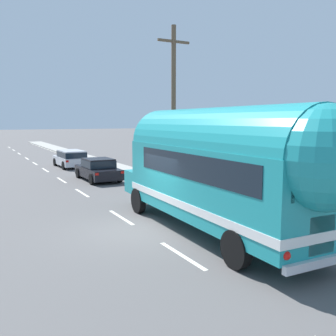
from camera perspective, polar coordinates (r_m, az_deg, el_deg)
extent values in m
plane|color=#565454|center=(12.90, -4.14, -9.45)|extent=(300.00, 300.00, 0.00)
cube|color=silver|center=(10.58, 2.15, -13.23)|extent=(0.14, 2.40, 0.01)
cube|color=silver|center=(14.58, -7.22, -7.50)|extent=(0.14, 2.40, 0.01)
cube|color=silver|center=(19.70, -13.05, -3.73)|extent=(0.14, 2.40, 0.01)
cube|color=silver|center=(24.18, -16.00, -1.80)|extent=(0.14, 2.40, 0.01)
cube|color=silver|center=(29.44, -18.28, -0.30)|extent=(0.14, 2.40, 0.01)
cube|color=silver|center=(34.21, -19.73, 0.66)|extent=(0.14, 2.40, 0.01)
cube|color=silver|center=(39.07, -20.83, 1.39)|extent=(0.14, 2.40, 0.01)
cube|color=silver|center=(45.00, -21.86, 2.06)|extent=(0.14, 2.40, 0.01)
cube|color=silver|center=(50.54, -22.59, 2.55)|extent=(0.14, 2.40, 0.01)
cube|color=silver|center=(55.91, -23.17, 2.92)|extent=(0.14, 2.40, 0.01)
cube|color=silver|center=(25.23, -7.15, -1.20)|extent=(0.12, 80.00, 0.01)
cube|color=#9E9B93|center=(23.81, -3.05, -1.49)|extent=(2.10, 90.00, 0.15)
cylinder|color=brown|center=(19.54, 0.86, 8.88)|extent=(0.24, 0.24, 8.50)
cube|color=brown|center=(19.93, 0.88, 18.85)|extent=(1.80, 0.12, 0.12)
cube|color=teal|center=(12.11, 7.45, -2.09)|extent=(2.72, 8.48, 2.30)
cylinder|color=teal|center=(11.97, 7.54, 3.34)|extent=(2.66, 8.37, 2.45)
sphere|color=teal|center=(8.87, 22.88, 1.46)|extent=(2.40, 2.40, 2.40)
cube|color=teal|center=(16.40, -2.20, -1.96)|extent=(2.29, 1.36, 0.95)
cube|color=white|center=(12.23, 7.40, -5.10)|extent=(2.76, 8.52, 0.24)
cube|color=black|center=(11.78, 8.32, 0.58)|extent=(2.70, 6.68, 0.76)
cube|color=black|center=(8.93, 22.77, -1.74)|extent=(2.00, 0.13, 0.84)
cube|color=white|center=(9.19, 22.43, -9.47)|extent=(0.80, 0.08, 0.90)
cube|color=silver|center=(9.32, 22.68, -13.13)|extent=(2.34, 0.20, 0.20)
sphere|color=red|center=(8.54, 17.66, -12.66)|extent=(0.20, 0.20, 0.20)
cube|color=black|center=(15.70, -1.31, 2.50)|extent=(2.14, 0.16, 0.96)
cube|color=silver|center=(17.04, -3.17, -2.04)|extent=(0.90, 0.12, 0.56)
cylinder|color=black|center=(15.10, -4.56, -5.00)|extent=(0.29, 1.01, 1.00)
cylinder|color=black|center=(16.12, 3.17, -4.21)|extent=(0.29, 1.01, 1.00)
cylinder|color=black|center=(9.70, 10.36, -12.18)|extent=(0.29, 1.01, 1.00)
cylinder|color=black|center=(11.21, 20.07, -9.81)|extent=(0.29, 1.01, 1.00)
cube|color=black|center=(23.64, -10.68, -0.58)|extent=(1.82, 4.32, 0.60)
cube|color=black|center=(23.45, -10.62, 0.77)|extent=(1.60, 1.96, 0.55)
cube|color=black|center=(23.45, -10.62, 0.70)|extent=(1.66, 2.01, 0.43)
cube|color=red|center=(21.34, -10.84, -0.94)|extent=(0.20, 0.04, 0.14)
cube|color=red|center=(21.86, -7.00, -0.67)|extent=(0.20, 0.04, 0.14)
cylinder|color=black|center=(24.80, -13.59, -0.76)|extent=(0.21, 0.64, 0.64)
cylinder|color=black|center=(25.29, -9.87, -0.51)|extent=(0.21, 0.64, 0.64)
cylinder|color=black|center=(22.04, -11.59, -1.70)|extent=(0.21, 0.64, 0.64)
cylinder|color=black|center=(22.60, -7.47, -1.39)|extent=(0.21, 0.64, 0.64)
cube|color=silver|center=(30.75, -14.78, 1.11)|extent=(1.90, 4.27, 0.60)
cube|color=silver|center=(30.24, -14.58, 2.11)|extent=(1.67, 2.82, 0.55)
cube|color=black|center=(30.24, -14.58, 2.05)|extent=(1.73, 2.86, 0.43)
cube|color=red|center=(28.49, -15.20, 0.98)|extent=(0.20, 0.04, 0.14)
cube|color=red|center=(28.92, -12.20, 1.16)|extent=(0.20, 0.04, 0.14)
cylinder|color=black|center=(31.94, -16.92, 0.90)|extent=(0.21, 0.64, 0.64)
cylinder|color=black|center=(32.35, -13.94, 1.08)|extent=(0.21, 0.64, 0.64)
cylinder|color=black|center=(29.20, -15.68, 0.36)|extent=(0.21, 0.64, 0.64)
cylinder|color=black|center=(29.66, -12.45, 0.57)|extent=(0.21, 0.64, 0.64)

